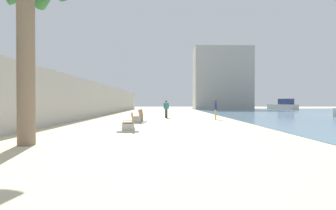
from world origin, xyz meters
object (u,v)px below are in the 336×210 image
Objects in this scene: person_walking at (166,108)px; person_standing at (216,108)px; bench_near at (129,126)px; boat_distant at (283,106)px; palm_tree at (26,3)px; bench_far at (138,119)px.

person_standing is at bearing -31.53° from person_walking.
boat_distant is at bearing 56.20° from bench_near.
bench_near is at bearing 58.41° from palm_tree.
bench_far is 1.27× the size of person_walking.
person_walking is (2.11, 5.62, 0.75)m from bench_far.
person_walking is (4.94, 15.78, -4.01)m from palm_tree.
palm_tree reaches higher than bench_near.
bench_near is 1.03× the size of bench_far.
boat_distant is (28.80, 43.40, -4.17)m from palm_tree.
bench_far is 7.08m from person_standing.
person_standing is at bearing -122.94° from boat_distant.
person_standing is (6.28, 8.41, 0.80)m from bench_near.
person_standing is (6.37, 3.01, 0.80)m from bench_far.
palm_tree is at bearing -123.56° from boat_distant.
person_standing is 0.23× the size of boat_distant.
palm_tree is 4.08× the size of person_walking.
palm_tree is at bearing -105.62° from bench_far.
boat_distant reaches higher than person_standing.
person_walking is (2.02, 11.03, 0.75)m from bench_near.
person_walking is at bearing 69.46° from bench_far.
palm_tree is 11.57m from bench_far.
palm_tree is at bearing -124.96° from person_standing.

